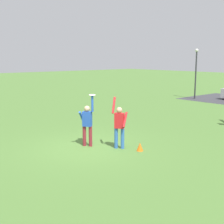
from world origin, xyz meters
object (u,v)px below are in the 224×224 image
(frisbee_disc, at_px, (92,95))
(lamppost_by_lot, at_px, (196,69))
(person_defender, at_px, (119,124))
(field_cone_orange, at_px, (140,147))
(person_catcher, at_px, (87,122))

(frisbee_disc, xyz_separation_m, lamppost_by_lot, (-5.91, 15.48, 0.49))
(person_defender, relative_size, lamppost_by_lot, 0.48)
(person_defender, height_order, field_cone_orange, person_defender)
(person_catcher, distance_m, lamppost_by_lot, 16.70)
(frisbee_disc, bearing_deg, person_catcher, -145.06)
(person_catcher, relative_size, frisbee_disc, 7.97)
(person_defender, distance_m, field_cone_orange, 1.18)
(frisbee_disc, height_order, lamppost_by_lot, lamppost_by_lot)
(field_cone_orange, bearing_deg, person_defender, -153.16)
(person_catcher, distance_m, person_defender, 1.33)
(frisbee_disc, relative_size, lamppost_by_lot, 0.06)
(person_catcher, height_order, field_cone_orange, person_catcher)
(person_catcher, distance_m, field_cone_orange, 2.32)
(person_catcher, xyz_separation_m, field_cone_orange, (1.85, 1.15, -0.82))
(lamppost_by_lot, height_order, field_cone_orange, lamppost_by_lot)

